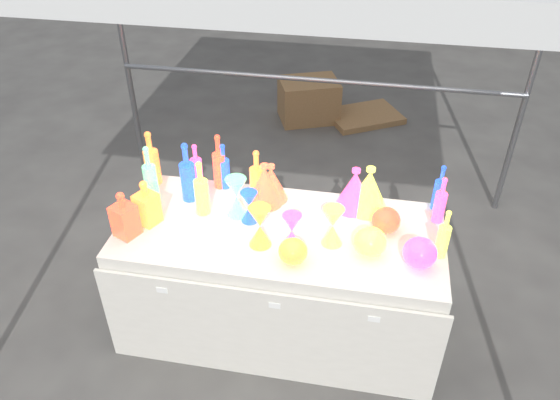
% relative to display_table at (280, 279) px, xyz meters
% --- Properties ---
extents(ground, '(80.00, 80.00, 0.00)m').
position_rel_display_table_xyz_m(ground, '(-0.00, 0.01, -0.37)').
color(ground, '#5F5D58').
rests_on(ground, ground).
extents(display_table, '(1.84, 0.83, 0.75)m').
position_rel_display_table_xyz_m(display_table, '(0.00, 0.00, 0.00)').
color(display_table, silver).
rests_on(display_table, ground).
extents(cardboard_box_closed, '(0.69, 0.60, 0.42)m').
position_rel_display_table_xyz_m(cardboard_box_closed, '(-0.21, 2.77, -0.17)').
color(cardboard_box_closed, olive).
rests_on(cardboard_box_closed, ground).
extents(cardboard_box_flat, '(0.87, 0.80, 0.06)m').
position_rel_display_table_xyz_m(cardboard_box_flat, '(0.37, 2.87, -0.34)').
color(cardboard_box_flat, olive).
rests_on(cardboard_box_flat, ground).
extents(bottle_0, '(0.11, 0.11, 0.35)m').
position_rel_display_table_xyz_m(bottle_0, '(-0.85, 0.33, 0.55)').
color(bottle_0, '#C8123F').
rests_on(bottle_0, display_table).
extents(bottle_1, '(0.09, 0.09, 0.30)m').
position_rel_display_table_xyz_m(bottle_1, '(-0.41, 0.36, 0.53)').
color(bottle_1, '#167B45').
rests_on(bottle_1, display_table).
extents(bottle_2, '(0.10, 0.10, 0.36)m').
position_rel_display_table_xyz_m(bottle_2, '(-0.44, 0.36, 0.56)').
color(bottle_2, orange).
rests_on(bottle_2, display_table).
extents(bottle_3, '(0.08, 0.08, 0.28)m').
position_rel_display_table_xyz_m(bottle_3, '(-0.58, 0.36, 0.52)').
color(bottle_3, blue).
rests_on(bottle_3, display_table).
extents(bottle_4, '(0.09, 0.09, 0.34)m').
position_rel_display_table_xyz_m(bottle_4, '(-0.46, 0.08, 0.55)').
color(bottle_4, '#115C70').
rests_on(bottle_4, display_table).
extents(bottle_5, '(0.10, 0.10, 0.36)m').
position_rel_display_table_xyz_m(bottle_5, '(-0.79, 0.15, 0.56)').
color(bottle_5, '#A92177').
rests_on(bottle_5, display_table).
extents(bottle_6, '(0.10, 0.10, 0.33)m').
position_rel_display_table_xyz_m(bottle_6, '(-0.19, 0.28, 0.54)').
color(bottle_6, '#C8123F').
rests_on(bottle_6, display_table).
extents(bottle_7, '(0.10, 0.10, 0.38)m').
position_rel_display_table_xyz_m(bottle_7, '(-0.58, 0.20, 0.57)').
color(bottle_7, '#167B45').
rests_on(bottle_7, display_table).
extents(decanter_0, '(0.15, 0.15, 0.27)m').
position_rel_display_table_xyz_m(decanter_0, '(-0.74, -0.06, 0.51)').
color(decanter_0, '#C8123F').
rests_on(decanter_0, display_table).
extents(decanter_1, '(0.15, 0.15, 0.28)m').
position_rel_display_table_xyz_m(decanter_1, '(-0.81, -0.18, 0.51)').
color(decanter_1, orange).
rests_on(decanter_1, display_table).
extents(hourglass_1, '(0.12, 0.12, 0.21)m').
position_rel_display_table_xyz_m(hourglass_1, '(0.09, -0.12, 0.48)').
color(hourglass_1, blue).
rests_on(hourglass_1, display_table).
extents(hourglass_2, '(0.14, 0.14, 0.23)m').
position_rel_display_table_xyz_m(hourglass_2, '(0.29, -0.05, 0.49)').
color(hourglass_2, '#115C70').
rests_on(hourglass_2, display_table).
extents(hourglass_3, '(0.13, 0.13, 0.24)m').
position_rel_display_table_xyz_m(hourglass_3, '(-0.26, 0.10, 0.50)').
color(hourglass_3, '#A92177').
rests_on(hourglass_3, display_table).
extents(hourglass_4, '(0.13, 0.13, 0.24)m').
position_rel_display_table_xyz_m(hourglass_4, '(-0.08, -0.13, 0.50)').
color(hourglass_4, '#C8123F').
rests_on(hourglass_4, display_table).
extents(hourglass_5, '(0.10, 0.10, 0.19)m').
position_rel_display_table_xyz_m(hourglass_5, '(-0.18, 0.06, 0.47)').
color(hourglass_5, '#167B45').
rests_on(hourglass_5, display_table).
extents(globe_0, '(0.18, 0.18, 0.12)m').
position_rel_display_table_xyz_m(globe_0, '(0.11, -0.24, 0.44)').
color(globe_0, '#C8123F').
rests_on(globe_0, display_table).
extents(globe_1, '(0.22, 0.22, 0.14)m').
position_rel_display_table_xyz_m(globe_1, '(0.49, -0.10, 0.44)').
color(globe_1, '#115C70').
rests_on(globe_1, display_table).
extents(globe_2, '(0.20, 0.20, 0.13)m').
position_rel_display_table_xyz_m(globe_2, '(0.57, 0.10, 0.44)').
color(globe_2, orange).
rests_on(globe_2, display_table).
extents(globe_3, '(0.18, 0.18, 0.14)m').
position_rel_display_table_xyz_m(globe_3, '(0.74, -0.14, 0.45)').
color(globe_3, blue).
rests_on(globe_3, display_table).
extents(lampshade_0, '(0.28, 0.28, 0.26)m').
position_rel_display_table_xyz_m(lampshade_0, '(-0.13, 0.25, 0.51)').
color(lampshade_0, yellow).
rests_on(lampshade_0, display_table).
extents(lampshade_1, '(0.21, 0.21, 0.23)m').
position_rel_display_table_xyz_m(lampshade_1, '(-0.10, 0.29, 0.49)').
color(lampshade_1, yellow).
rests_on(lampshade_1, display_table).
extents(lampshade_2, '(0.27, 0.27, 0.26)m').
position_rel_display_table_xyz_m(lampshade_2, '(0.38, 0.29, 0.51)').
color(lampshade_2, blue).
rests_on(lampshade_2, display_table).
extents(lampshade_3, '(0.31, 0.31, 0.28)m').
position_rel_display_table_xyz_m(lampshade_3, '(0.46, 0.29, 0.52)').
color(lampshade_3, '#115C70').
rests_on(lampshade_3, display_table).
extents(bottle_8, '(0.08, 0.08, 0.29)m').
position_rel_display_table_xyz_m(bottle_8, '(0.86, 0.37, 0.52)').
color(bottle_8, '#167B45').
rests_on(bottle_8, display_table).
extents(bottle_9, '(0.08, 0.08, 0.28)m').
position_rel_display_table_xyz_m(bottle_9, '(0.86, 0.26, 0.52)').
color(bottle_9, orange).
rests_on(bottle_9, display_table).
extents(bottle_10, '(0.08, 0.08, 0.29)m').
position_rel_display_table_xyz_m(bottle_10, '(0.86, 0.25, 0.52)').
color(bottle_10, blue).
rests_on(bottle_10, display_table).
extents(bottle_11, '(0.07, 0.07, 0.29)m').
position_rel_display_table_xyz_m(bottle_11, '(0.86, -0.05, 0.52)').
color(bottle_11, '#115C70').
rests_on(bottle_11, display_table).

